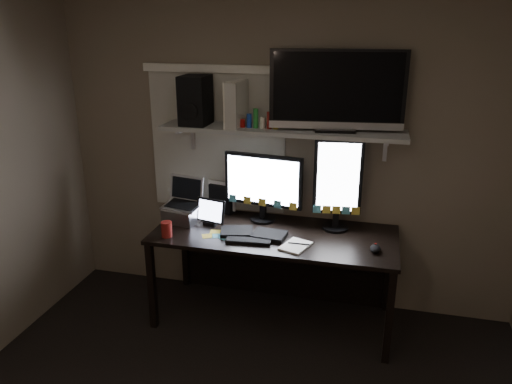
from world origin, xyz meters
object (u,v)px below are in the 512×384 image
(desk, at_px, (277,247))
(speaker, at_px, (195,100))
(laptop, at_px, (182,202))
(monitor_portrait, at_px, (338,184))
(keyboard, at_px, (253,233))
(tablet, at_px, (211,212))
(mouse, at_px, (375,248))
(monitor_landscape, at_px, (263,187))
(tv, at_px, (337,91))
(game_console, at_px, (236,104))
(cup, at_px, (167,229))

(desk, height_order, speaker, speaker)
(laptop, bearing_deg, monitor_portrait, 17.51)
(keyboard, height_order, laptop, laptop)
(monitor_portrait, height_order, tablet, monitor_portrait)
(tablet, bearing_deg, keyboard, -4.30)
(desk, distance_m, mouse, 0.80)
(desk, bearing_deg, monitor_landscape, 145.00)
(tv, relative_size, speaker, 2.59)
(monitor_landscape, xyz_separation_m, keyboard, (-0.01, -0.30, -0.26))
(keyboard, xyz_separation_m, speaker, (-0.51, 0.26, 0.92))
(mouse, distance_m, game_console, 1.43)
(keyboard, bearing_deg, desk, 49.83)
(tablet, bearing_deg, mouse, 5.59)
(cup, bearing_deg, monitor_portrait, 20.60)
(monitor_landscape, height_order, laptop, monitor_landscape)
(desk, relative_size, tablet, 7.39)
(monitor_portrait, relative_size, laptop, 2.15)
(desk, height_order, tablet, tablet)
(tablet, height_order, cup, tablet)
(keyboard, height_order, tablet, tablet)
(monitor_landscape, bearing_deg, desk, -27.47)
(speaker, bearing_deg, cup, -101.63)
(laptop, height_order, tv, tv)
(cup, height_order, speaker, speaker)
(game_console, bearing_deg, monitor_portrait, 6.31)
(game_console, bearing_deg, tablet, -132.48)
(tv, bearing_deg, speaker, 174.04)
(monitor_portrait, xyz_separation_m, laptop, (-1.17, -0.14, -0.19))
(monitor_landscape, relative_size, cup, 5.44)
(mouse, bearing_deg, laptop, 174.70)
(keyboard, bearing_deg, monitor_landscape, 84.34)
(keyboard, xyz_separation_m, cup, (-0.60, -0.17, 0.04))
(mouse, bearing_deg, monitor_portrait, 134.73)
(desk, xyz_separation_m, laptop, (-0.74, -0.08, 0.34))
(monitor_landscape, xyz_separation_m, mouse, (0.87, -0.35, -0.25))
(monitor_landscape, relative_size, monitor_portrait, 0.88)
(mouse, bearing_deg, keyboard, 178.11)
(keyboard, distance_m, speaker, 1.08)
(game_console, bearing_deg, mouse, -10.69)
(tv, xyz_separation_m, game_console, (-0.73, -0.01, -0.12))
(monitor_portrait, bearing_deg, tv, 164.47)
(keyboard, distance_m, game_console, 0.96)
(monitor_landscape, height_order, tv, tv)
(desk, bearing_deg, tv, 10.81)
(monitor_portrait, bearing_deg, mouse, -53.10)
(monitor_portrait, height_order, mouse, monitor_portrait)
(monitor_landscape, xyz_separation_m, tablet, (-0.37, -0.19, -0.17))
(monitor_portrait, height_order, keyboard, monitor_portrait)
(mouse, height_order, game_console, game_console)
(desk, bearing_deg, mouse, -19.30)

